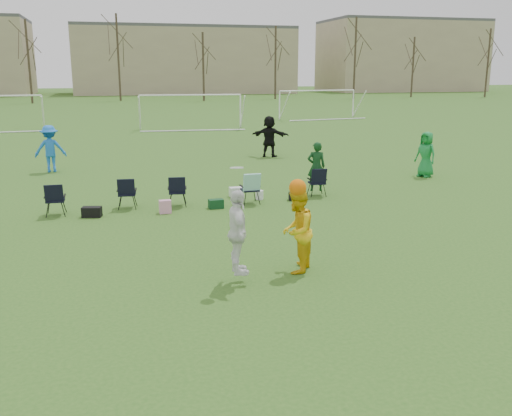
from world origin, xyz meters
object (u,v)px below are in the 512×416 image
object	(u,v)px
fielder_green_far	(426,154)
fielder_blue	(50,149)
center_contest	(275,230)
goal_mid	(191,102)
fielder_black	(269,136)
goal_right	(318,96)

from	to	relation	value
fielder_green_far	fielder_blue	bearing A→B (deg)	-133.32
center_contest	goal_mid	distance (m)	30.98
fielder_green_far	fielder_black	size ratio (longest dim) A/B	0.90
fielder_green_far	goal_mid	xyz separation A→B (m)	(-6.37, 21.45, 1.02)
fielder_green_far	center_contest	world-z (taller)	center_contest
fielder_green_far	goal_mid	world-z (taller)	goal_mid
goal_mid	fielder_black	bearing A→B (deg)	-79.16
fielder_black	fielder_green_far	bearing A→B (deg)	156.69
center_contest	fielder_blue	bearing A→B (deg)	111.32
center_contest	goal_right	size ratio (longest dim) A/B	0.33
fielder_blue	goal_right	bearing A→B (deg)	-133.86
goal_mid	goal_right	xyz separation A→B (m)	(12.00, 6.00, 0.00)
goal_right	fielder_green_far	bearing A→B (deg)	-109.59
goal_mid	goal_right	distance (m)	13.42
goal_mid	center_contest	bearing A→B (deg)	-90.99
goal_mid	fielder_green_far	bearing A→B (deg)	-69.46
goal_mid	goal_right	size ratio (longest dim) A/B	1.01
fielder_blue	center_contest	bearing A→B (deg)	109.48
fielder_blue	goal_right	xyz separation A→B (m)	(20.29, 22.52, 0.95)
fielder_blue	goal_right	world-z (taller)	goal_right
fielder_black	goal_mid	xyz separation A→B (m)	(-1.77, 14.72, 0.91)
fielder_blue	center_contest	distance (m)	15.39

